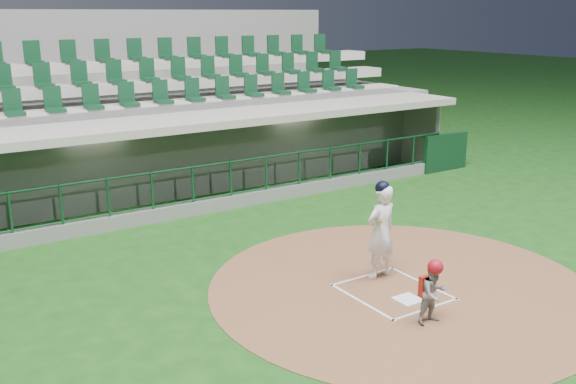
{
  "coord_description": "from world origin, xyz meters",
  "views": [
    {
      "loc": [
        -7.51,
        -8.32,
        4.96
      ],
      "look_at": [
        -0.41,
        2.6,
        1.3
      ],
      "focal_mm": 40.0,
      "sensor_mm": 36.0,
      "label": 1
    }
  ],
  "objects": [
    {
      "name": "ground",
      "position": [
        0.0,
        0.0,
        0.0
      ],
      "size": [
        120.0,
        120.0,
        0.0
      ],
      "primitive_type": "plane",
      "color": "#134012",
      "rests_on": "ground"
    },
    {
      "name": "dugout_structure",
      "position": [
        0.17,
        7.84,
        0.96
      ],
      "size": [
        16.4,
        3.7,
        3.0
      ],
      "color": "slate",
      "rests_on": "ground"
    },
    {
      "name": "batter",
      "position": [
        0.25,
        0.38,
        0.97
      ],
      "size": [
        0.89,
        0.89,
        1.93
      ],
      "color": "white",
      "rests_on": "dirt_circle"
    },
    {
      "name": "batter_box_chalk",
      "position": [
        0.0,
        -0.3,
        0.02
      ],
      "size": [
        1.55,
        1.8,
        0.01
      ],
      "color": "white",
      "rests_on": "ground"
    },
    {
      "name": "seating_deck",
      "position": [
        0.0,
        10.91,
        1.42
      ],
      "size": [
        17.0,
        6.72,
        5.15
      ],
      "color": "slate",
      "rests_on": "ground"
    },
    {
      "name": "home_plate",
      "position": [
        0.0,
        -0.7,
        0.02
      ],
      "size": [
        0.43,
        0.43,
        0.02
      ],
      "primitive_type": "cube",
      "color": "white",
      "rests_on": "dirt_circle"
    },
    {
      "name": "dirt_circle",
      "position": [
        0.3,
        -0.2,
        0.01
      ],
      "size": [
        7.2,
        7.2,
        0.01
      ],
      "primitive_type": "cylinder",
      "color": "brown",
      "rests_on": "ground"
    },
    {
      "name": "catcher",
      "position": [
        -0.26,
        -1.53,
        0.57
      ],
      "size": [
        0.51,
        0.41,
        1.11
      ],
      "color": "gray",
      "rests_on": "dirt_circle"
    }
  ]
}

